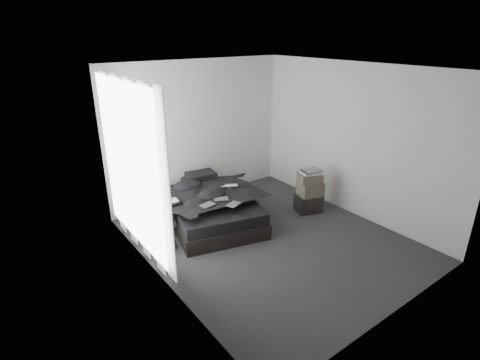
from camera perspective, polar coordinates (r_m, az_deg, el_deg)
floor at (r=5.97m, az=4.63°, el=-9.01°), size 3.60×4.20×0.01m
ceiling at (r=5.15m, az=5.53°, el=16.66°), size 3.60×4.20×0.01m
wall_back at (r=7.06m, az=-6.34°, el=7.32°), size 3.60×0.01×2.60m
wall_front at (r=4.22m, az=24.25°, el=-4.88°), size 3.60×0.01×2.60m
wall_left at (r=4.51m, az=-12.44°, el=-1.63°), size 0.01×4.20×2.60m
wall_right at (r=6.71m, az=16.75°, el=5.73°), size 0.01×4.20×2.60m
window_left at (r=5.28m, az=-16.39°, el=2.08°), size 0.02×2.00×2.30m
curtain_left at (r=5.32m, az=-15.81°, el=1.49°), size 0.06×2.12×2.48m
bed at (r=6.41m, az=-4.24°, el=-5.47°), size 1.76×2.08×0.24m
mattress at (r=6.31m, az=-4.29°, el=-3.72°), size 1.70×2.01×0.19m
duvet at (r=6.19m, az=-4.22°, el=-2.21°), size 1.66×1.81×0.21m
pillow_lower at (r=6.85m, az=-6.47°, el=-0.24°), size 0.61×0.49×0.12m
pillow_upper at (r=6.81m, az=-5.98°, el=0.69°), size 0.55×0.42×0.11m
laptop at (r=6.32m, az=-1.64°, el=-0.50°), size 0.34×0.31×0.02m
comic_a at (r=5.71m, az=-4.97°, el=-3.20°), size 0.24×0.18×0.01m
comic_b at (r=5.89m, az=-2.93°, el=-2.26°), size 0.27×0.23×0.01m
comic_c at (r=5.70m, az=-0.99°, el=-3.04°), size 0.26×0.22×0.01m
side_stand at (r=6.01m, az=-10.49°, el=-5.83°), size 0.41×0.41×0.61m
papers at (r=5.87m, az=-10.60°, el=-3.18°), size 0.25×0.20×0.01m
floor_books at (r=5.81m, az=-10.94°, el=-9.46°), size 0.20×0.25×0.16m
box_lower at (r=6.88m, az=10.38°, el=-3.43°), size 0.52×0.46×0.32m
box_mid at (r=6.76m, az=10.65°, el=-1.29°), size 0.48×0.42×0.24m
box_upper at (r=6.69m, az=10.59°, el=0.36°), size 0.48×0.43×0.17m
art_book_white at (r=6.65m, az=10.72°, el=1.18°), size 0.40×0.36×0.03m
art_book_snake at (r=6.64m, az=10.85°, el=1.41°), size 0.37×0.32×0.03m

